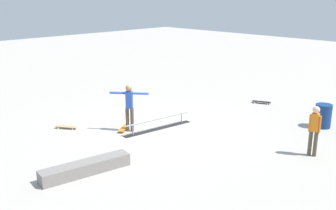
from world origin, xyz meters
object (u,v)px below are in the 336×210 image
(loose_skateboard_black, at_px, (261,102))
(trash_bin, at_px, (323,116))
(skate_ledge, at_px, (86,168))
(skateboard_main, at_px, (124,128))
(skater_main, at_px, (129,104))
(bystander_orange_shirt, at_px, (314,128))
(loose_skateboard_natural, at_px, (67,127))
(grind_rail, at_px, (158,124))

(loose_skateboard_black, distance_m, trash_bin, 3.50)
(skate_ledge, bearing_deg, skateboard_main, -145.36)
(skate_ledge, distance_m, skater_main, 3.59)
(skateboard_main, bearing_deg, loose_skateboard_black, 132.28)
(skater_main, distance_m, trash_bin, 7.01)
(bystander_orange_shirt, bearing_deg, loose_skateboard_natural, 16.83)
(loose_skateboard_natural, bearing_deg, bystander_orange_shirt, -4.92)
(skate_ledge, distance_m, skateboard_main, 3.55)
(grind_rail, bearing_deg, skateboard_main, -31.80)
(loose_skateboard_natural, height_order, loose_skateboard_black, same)
(bystander_orange_shirt, relative_size, loose_skateboard_black, 1.91)
(skate_ledge, bearing_deg, grind_rail, -162.32)
(skater_main, xyz_separation_m, loose_skateboard_black, (-6.40, 1.33, -0.91))
(loose_skateboard_black, relative_size, trash_bin, 0.94)
(skate_ledge, distance_m, loose_skateboard_natural, 3.91)
(grind_rail, bearing_deg, bystander_orange_shirt, 116.01)
(grind_rail, bearing_deg, skate_ledge, 25.43)
(grind_rail, distance_m, loose_skateboard_black, 5.60)
(skate_ledge, relative_size, skateboard_main, 3.25)
(skateboard_main, xyz_separation_m, trash_bin, (-5.33, 4.86, 0.36))
(loose_skateboard_natural, height_order, trash_bin, trash_bin)
(skater_main, relative_size, bystander_orange_shirt, 1.09)
(grind_rail, distance_m, skate_ledge, 4.07)
(skateboard_main, distance_m, loose_skateboard_natural, 2.09)
(grind_rail, distance_m, trash_bin, 5.99)
(skateboard_main, xyz_separation_m, loose_skateboard_natural, (1.38, -1.57, 0.00))
(skate_ledge, height_order, skateboard_main, skate_ledge)
(bystander_orange_shirt, xyz_separation_m, loose_skateboard_natural, (3.98, -7.34, -0.80))
(grind_rail, xyz_separation_m, skater_main, (0.86, -0.54, 0.81))
(skater_main, height_order, loose_skateboard_natural, skater_main)
(grind_rail, bearing_deg, trash_bin, 144.87)
(skater_main, relative_size, loose_skateboard_black, 2.08)
(loose_skateboard_natural, bearing_deg, loose_skateboard_black, 34.89)
(skater_main, bearing_deg, skateboard_main, -18.78)
(skateboard_main, relative_size, bystander_orange_shirt, 0.50)
(skater_main, bearing_deg, bystander_orange_shirt, 165.58)
(grind_rail, height_order, bystander_orange_shirt, bystander_orange_shirt)
(skater_main, height_order, skateboard_main, skater_main)
(loose_skateboard_natural, bearing_deg, grind_rail, 11.37)
(skateboard_main, height_order, trash_bin, trash_bin)
(bystander_orange_shirt, distance_m, loose_skateboard_natural, 8.39)
(bystander_orange_shirt, height_order, loose_skateboard_natural, bystander_orange_shirt)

